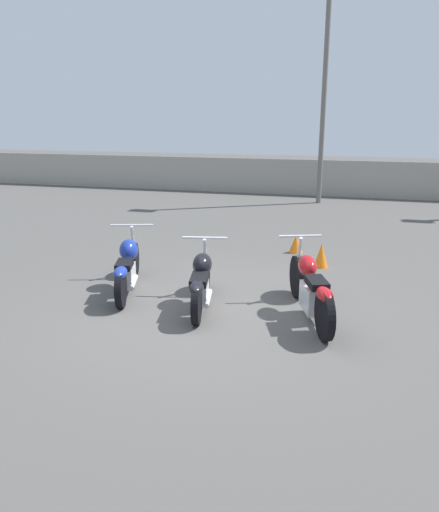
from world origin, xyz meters
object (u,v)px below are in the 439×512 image
at_px(motorcycle_slot_2, 311,288).
at_px(traffic_cone_far, 321,255).
at_px(motorcycle_slot_1, 201,281).
at_px(traffic_cone_near, 296,244).
at_px(light_pole_left, 326,67).
at_px(motorcycle_slot_0, 128,266).

xyz_separation_m(motorcycle_slot_2, traffic_cone_far, (-0.03, 2.51, -0.20)).
xyz_separation_m(motorcycle_slot_1, motorcycle_slot_2, (1.60, 0.04, 0.02)).
xyz_separation_m(motorcycle_slot_1, traffic_cone_far, (1.57, 2.54, -0.18)).
height_order(motorcycle_slot_1, motorcycle_slot_2, motorcycle_slot_2).
bearing_deg(motorcycle_slot_2, traffic_cone_near, 80.72).
distance_m(motorcycle_slot_2, traffic_cone_far, 2.51).
relative_size(light_pole_left, traffic_cone_far, 15.56).
height_order(motorcycle_slot_0, traffic_cone_near, motorcycle_slot_0).
distance_m(motorcycle_slot_0, motorcycle_slot_2, 3.00).
bearing_deg(traffic_cone_near, traffic_cone_far, -57.49).
relative_size(light_pole_left, motorcycle_slot_0, 3.37).
xyz_separation_m(motorcycle_slot_0, motorcycle_slot_2, (2.98, -0.34, 0.02)).
distance_m(motorcycle_slot_1, traffic_cone_far, 3.00).
distance_m(motorcycle_slot_1, traffic_cone_near, 3.61).
height_order(motorcycle_slot_1, traffic_cone_near, motorcycle_slot_1).
bearing_deg(motorcycle_slot_1, traffic_cone_near, 62.51).
distance_m(light_pole_left, motorcycle_slot_0, 10.50).
relative_size(light_pole_left, motorcycle_slot_1, 3.72).
bearing_deg(motorcycle_slot_0, traffic_cone_near, 35.17).
relative_size(motorcycle_slot_1, traffic_cone_near, 5.05).
height_order(light_pole_left, motorcycle_slot_1, light_pole_left).
xyz_separation_m(motorcycle_slot_0, motorcycle_slot_1, (1.38, -0.38, -0.00)).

